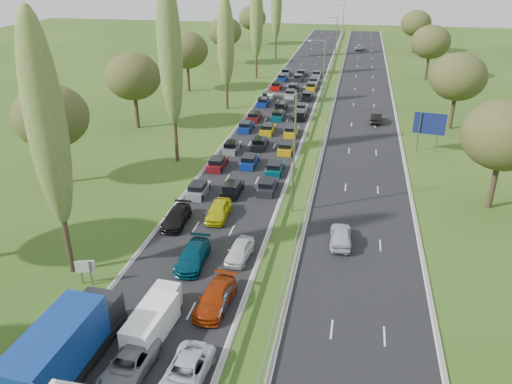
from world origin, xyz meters
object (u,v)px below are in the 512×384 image
Objects in this scene: near_car_3 at (176,217)px; white_van_front at (153,321)px; info_sign at (85,269)px; white_van_rear at (158,309)px; direction_sign at (429,125)px; blue_lorry at (66,346)px.

white_van_front is (3.73, -14.99, 0.30)m from near_car_3.
white_van_front is at bearing -31.16° from info_sign.
direction_sign is at bearing 64.04° from white_van_rear.
white_van_rear is (3.57, -13.58, 0.23)m from near_car_3.
blue_lorry is (0.17, -19.32, 1.36)m from near_car_3.
info_sign is at bearing -128.48° from direction_sign.
info_sign is at bearing -110.33° from near_car_3.
near_car_3 is 1.05× the size of white_van_rear.
near_car_3 is at bearing 108.53° from white_van_front.
white_van_rear is (3.40, 5.74, -1.13)m from blue_lorry.
direction_sign is (21.60, 40.59, 2.54)m from white_van_front.
white_van_rear is 0.90× the size of direction_sign.
near_car_3 is 15.45m from white_van_front.
blue_lorry is at bearing -124.89° from white_van_front.
direction_sign reaches higher than near_car_3.
blue_lorry is 6.77m from white_van_rear.
info_sign is at bearing 160.35° from white_van_rear.
white_van_rear is at bearing -77.58° from near_car_3.
blue_lorry reaches higher than near_car_3.
near_car_3 is 36.13m from direction_sign.
direction_sign is at bearing 43.00° from near_car_3.
direction_sign is (21.77, 39.18, 2.60)m from white_van_rear.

